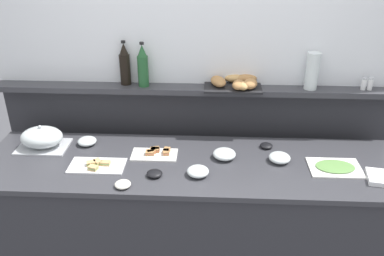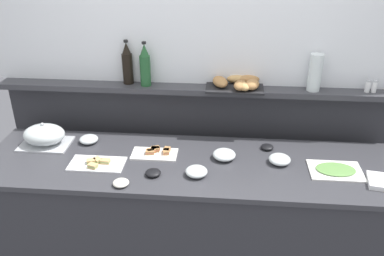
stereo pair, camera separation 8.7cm
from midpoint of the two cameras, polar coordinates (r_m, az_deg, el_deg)
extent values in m
plane|color=#4C4C51|center=(3.67, -0.22, -11.58)|extent=(12.00, 12.00, 0.00)
cube|color=#2D2D33|center=(2.94, -0.87, -12.42)|extent=(2.69, 0.69, 0.85)
cube|color=#38383D|center=(2.68, -0.93, -5.11)|extent=(2.73, 0.73, 0.03)
cube|color=#2D2D33|center=(3.29, -0.29, -4.07)|extent=(2.87, 0.08, 1.19)
cube|color=#38383D|center=(2.97, -0.37, 5.60)|extent=(2.87, 0.22, 0.04)
cube|color=white|center=(2.71, -13.88, -5.10)|extent=(0.35, 0.19, 0.01)
cube|color=tan|center=(2.69, -12.77, -4.89)|extent=(0.06, 0.04, 0.01)
cube|color=#66994C|center=(2.69, -12.78, -4.74)|extent=(0.06, 0.04, 0.01)
cube|color=tan|center=(2.69, -12.80, -4.60)|extent=(0.06, 0.04, 0.01)
cube|color=tan|center=(2.71, -14.68, -4.89)|extent=(0.07, 0.06, 0.01)
cube|color=#66994C|center=(2.71, -14.70, -4.74)|extent=(0.07, 0.06, 0.01)
cube|color=tan|center=(2.70, -14.72, -4.60)|extent=(0.07, 0.06, 0.01)
cube|color=tan|center=(2.72, -13.82, -4.73)|extent=(0.07, 0.07, 0.01)
cube|color=#66994C|center=(2.71, -13.84, -4.58)|extent=(0.07, 0.07, 0.01)
cube|color=tan|center=(2.71, -13.85, -4.44)|extent=(0.07, 0.07, 0.01)
cube|color=tan|center=(2.66, -14.42, -5.51)|extent=(0.07, 0.06, 0.01)
cube|color=#66994C|center=(2.66, -14.44, -5.36)|extent=(0.07, 0.06, 0.01)
cube|color=tan|center=(2.65, -14.46, -5.22)|extent=(0.07, 0.06, 0.01)
cube|color=white|center=(2.76, -6.13, -3.71)|extent=(0.30, 0.16, 0.01)
cube|color=#AD7A47|center=(2.77, -6.57, -3.40)|extent=(0.07, 0.06, 0.01)
cube|color=#D1664C|center=(2.76, -6.58, -3.26)|extent=(0.07, 0.06, 0.01)
cube|color=#AD7A47|center=(2.76, -6.59, -3.11)|extent=(0.07, 0.06, 0.01)
cube|color=#AD7A47|center=(2.77, -4.43, -3.25)|extent=(0.05, 0.06, 0.01)
cube|color=#D1664C|center=(2.77, -4.43, -3.10)|extent=(0.05, 0.06, 0.01)
cube|color=#AD7A47|center=(2.76, -4.44, -2.96)|extent=(0.05, 0.06, 0.01)
cube|color=#AD7A47|center=(2.79, -6.02, -3.10)|extent=(0.06, 0.05, 0.01)
cube|color=#D1664C|center=(2.79, -6.03, -2.96)|extent=(0.06, 0.05, 0.01)
cube|color=#AD7A47|center=(2.78, -6.04, -2.81)|extent=(0.06, 0.05, 0.01)
cube|color=#AD7A47|center=(2.75, -6.75, -3.59)|extent=(0.06, 0.05, 0.01)
cube|color=#D1664C|center=(2.75, -6.76, -3.45)|extent=(0.06, 0.05, 0.01)
cube|color=#AD7A47|center=(2.75, -6.77, -3.30)|extent=(0.06, 0.05, 0.01)
cube|color=#AD7A47|center=(2.75, -4.52, -3.50)|extent=(0.05, 0.06, 0.01)
cube|color=#D1664C|center=(2.75, -4.52, -3.36)|extent=(0.05, 0.06, 0.01)
cube|color=#AD7A47|center=(2.74, -4.53, -3.22)|extent=(0.05, 0.06, 0.01)
cube|color=#AD7A47|center=(2.78, -6.00, -3.16)|extent=(0.06, 0.04, 0.01)
cube|color=#D1664C|center=(2.78, -6.01, -3.02)|extent=(0.06, 0.04, 0.01)
cube|color=#AD7A47|center=(2.78, -6.02, -2.88)|extent=(0.06, 0.04, 0.01)
cube|color=white|center=(2.75, 18.29, -5.27)|extent=(0.33, 0.23, 0.01)
ellipsoid|color=#66994C|center=(2.74, 18.33, -5.07)|extent=(0.24, 0.16, 0.01)
cube|color=#B7BABF|center=(3.03, -20.63, -2.43)|extent=(0.34, 0.24, 0.01)
ellipsoid|color=silver|center=(3.00, -20.85, -1.19)|extent=(0.29, 0.23, 0.14)
sphere|color=#B7BABF|center=(2.96, -21.10, 0.14)|extent=(0.02, 0.02, 0.02)
ellipsoid|color=silver|center=(2.97, -15.12, -1.76)|extent=(0.13, 0.13, 0.05)
ellipsoid|color=#BF4C3F|center=(2.97, -15.10, -1.92)|extent=(0.10, 0.10, 0.03)
ellipsoid|color=silver|center=(2.71, 3.57, -3.62)|extent=(0.15, 0.15, 0.06)
ellipsoid|color=#599959|center=(2.71, 3.56, -3.81)|extent=(0.12, 0.12, 0.04)
ellipsoid|color=silver|center=(2.72, 11.11, -4.05)|extent=(0.14, 0.14, 0.06)
ellipsoid|color=#E5CC66|center=(2.72, 11.09, -4.23)|extent=(0.11, 0.11, 0.03)
ellipsoid|color=silver|center=(2.53, -0.17, -6.01)|extent=(0.14, 0.14, 0.05)
ellipsoid|color=#F28C4C|center=(2.54, -0.17, -6.20)|extent=(0.11, 0.11, 0.03)
ellipsoid|color=black|center=(2.87, 9.37, -2.43)|extent=(0.09, 0.09, 0.03)
ellipsoid|color=silver|center=(2.48, -10.56, -7.67)|extent=(0.10, 0.10, 0.03)
ellipsoid|color=black|center=(2.55, -6.20, -6.28)|extent=(0.10, 0.10, 0.03)
cube|color=white|center=(2.73, 23.95, -6.33)|extent=(0.20, 0.20, 0.03)
cylinder|color=black|center=(2.99, -10.06, 7.95)|extent=(0.08, 0.08, 0.22)
cone|color=black|center=(2.95, -10.29, 10.70)|extent=(0.06, 0.06, 0.08)
cylinder|color=black|center=(2.93, -10.37, 11.64)|extent=(0.03, 0.03, 0.02)
cylinder|color=#23562D|center=(2.94, -7.63, 7.77)|extent=(0.08, 0.08, 0.22)
cone|color=#23562D|center=(2.89, -7.81, 10.57)|extent=(0.06, 0.06, 0.08)
cylinder|color=black|center=(2.88, -7.87, 11.52)|extent=(0.03, 0.03, 0.02)
cylinder|color=white|center=(3.09, 21.90, 5.60)|extent=(0.03, 0.03, 0.08)
cylinder|color=#B7BABF|center=(3.07, 22.04, 6.35)|extent=(0.03, 0.03, 0.01)
cylinder|color=white|center=(3.10, 22.67, 5.55)|extent=(0.03, 0.03, 0.08)
cylinder|color=#B7BABF|center=(3.09, 22.81, 6.30)|extent=(0.03, 0.03, 0.01)
cube|color=black|center=(2.93, 4.78, 5.77)|extent=(0.40, 0.26, 0.02)
ellipsoid|color=#AD7A47|center=(2.98, 6.62, 6.81)|extent=(0.17, 0.11, 0.06)
ellipsoid|color=#AD7A47|center=(2.86, 5.60, 5.98)|extent=(0.11, 0.15, 0.06)
ellipsoid|color=tan|center=(2.85, 5.94, 5.88)|extent=(0.13, 0.15, 0.06)
ellipsoid|color=tan|center=(2.98, 5.23, 6.88)|extent=(0.17, 0.10, 0.06)
ellipsoid|color=#AD7A47|center=(2.90, 2.79, 6.45)|extent=(0.15, 0.18, 0.07)
ellipsoid|color=#AD7A47|center=(2.87, 7.17, 6.08)|extent=(0.14, 0.16, 0.07)
cylinder|color=silver|center=(2.96, 15.48, 7.59)|extent=(0.09, 0.09, 0.26)
camera|label=1|loc=(0.04, -90.94, -0.48)|focal=38.58mm
camera|label=2|loc=(0.04, 89.06, 0.48)|focal=38.58mm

